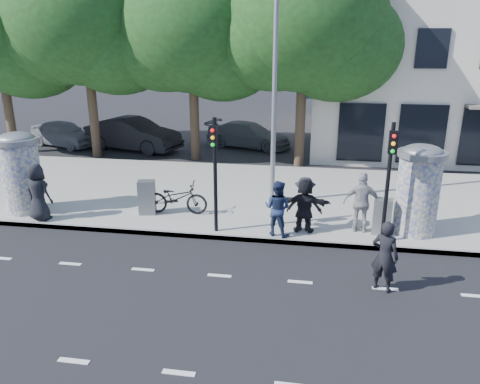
% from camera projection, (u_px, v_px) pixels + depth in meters
% --- Properties ---
extents(ground, '(120.00, 120.00, 0.00)m').
position_uv_depth(ground, '(207.00, 306.00, 10.35)').
color(ground, black).
rests_on(ground, ground).
extents(sidewalk, '(40.00, 8.00, 0.15)m').
position_uv_depth(sidewalk, '(252.00, 195.00, 17.35)').
color(sidewalk, gray).
rests_on(sidewalk, ground).
extents(curb, '(40.00, 0.10, 0.16)m').
position_uv_depth(curb, '(234.00, 238.00, 13.65)').
color(curb, slate).
rests_on(curb, ground).
extents(lane_dash_near, '(32.00, 0.12, 0.01)m').
position_uv_depth(lane_dash_near, '(179.00, 373.00, 8.29)').
color(lane_dash_near, silver).
rests_on(lane_dash_near, ground).
extents(lane_dash_far, '(32.00, 0.12, 0.01)m').
position_uv_depth(lane_dash_far, '(220.00, 276.00, 11.66)').
color(lane_dash_far, silver).
rests_on(lane_dash_far, ground).
extents(ad_column_left, '(1.36, 1.36, 2.65)m').
position_uv_depth(ad_column_left, '(21.00, 171.00, 15.17)').
color(ad_column_left, beige).
rests_on(ad_column_left, sidewalk).
extents(ad_column_right, '(1.36, 1.36, 2.65)m').
position_uv_depth(ad_column_right, '(418.00, 187.00, 13.48)').
color(ad_column_right, beige).
rests_on(ad_column_right, sidewalk).
extents(traffic_pole_near, '(0.22, 0.31, 3.40)m').
position_uv_depth(traffic_pole_near, '(215.00, 164.00, 13.29)').
color(traffic_pole_near, black).
rests_on(traffic_pole_near, sidewalk).
extents(traffic_pole_far, '(0.22, 0.31, 3.40)m').
position_uv_depth(traffic_pole_far, '(389.00, 171.00, 12.56)').
color(traffic_pole_far, black).
rests_on(traffic_pole_far, sidewalk).
extents(street_lamp, '(0.25, 0.93, 8.00)m').
position_uv_depth(street_lamp, '(275.00, 65.00, 14.93)').
color(street_lamp, slate).
rests_on(street_lamp, sidewalk).
extents(tree_mid_left, '(7.20, 7.20, 9.57)m').
position_uv_depth(tree_mid_left, '(84.00, 17.00, 21.29)').
color(tree_mid_left, '#38281C').
rests_on(tree_mid_left, ground).
extents(tree_near_left, '(6.80, 6.80, 8.97)m').
position_uv_depth(tree_near_left, '(192.00, 27.00, 20.86)').
color(tree_near_left, '#38281C').
rests_on(tree_near_left, ground).
extents(tree_center, '(7.00, 7.00, 9.30)m').
position_uv_depth(tree_center, '(304.00, 21.00, 19.65)').
color(tree_center, '#38281C').
rests_on(tree_center, ground).
extents(ped_a, '(1.00, 0.78, 1.82)m').
position_uv_depth(ped_a, '(38.00, 192.00, 14.57)').
color(ped_a, black).
rests_on(ped_a, sidewalk).
extents(ped_c, '(0.96, 0.85, 1.65)m').
position_uv_depth(ped_c, '(277.00, 208.00, 13.47)').
color(ped_c, '#1B2745').
rests_on(ped_c, sidewalk).
extents(ped_d, '(1.08, 0.65, 1.63)m').
position_uv_depth(ped_d, '(304.00, 204.00, 13.83)').
color(ped_d, black).
rests_on(ped_d, sidewalk).
extents(ped_e, '(1.11, 0.68, 1.82)m').
position_uv_depth(ped_e, '(362.00, 203.00, 13.67)').
color(ped_e, gray).
rests_on(ped_e, sidewalk).
extents(ped_f, '(1.53, 0.58, 1.64)m').
position_uv_depth(ped_f, '(304.00, 205.00, 13.70)').
color(ped_f, black).
rests_on(ped_f, sidewalk).
extents(man_road, '(0.75, 0.65, 1.73)m').
position_uv_depth(man_road, '(385.00, 256.00, 10.76)').
color(man_road, black).
rests_on(man_road, ground).
extents(bicycle, '(0.81, 2.06, 1.06)m').
position_uv_depth(bicycle, '(177.00, 198.00, 15.22)').
color(bicycle, black).
rests_on(bicycle, sidewalk).
extents(cabinet_left, '(0.60, 0.49, 1.12)m').
position_uv_depth(cabinet_left, '(147.00, 197.00, 15.18)').
color(cabinet_left, slate).
rests_on(cabinet_left, sidewalk).
extents(cabinet_right, '(0.57, 0.46, 1.08)m').
position_uv_depth(cabinet_right, '(382.00, 217.00, 13.61)').
color(cabinet_right, slate).
rests_on(cabinet_right, sidewalk).
extents(car_left, '(3.01, 4.39, 1.39)m').
position_uv_depth(car_left, '(64.00, 133.00, 25.30)').
color(car_left, slate).
rests_on(car_left, ground).
extents(car_mid, '(3.02, 5.38, 1.68)m').
position_uv_depth(car_mid, '(133.00, 134.00, 24.33)').
color(car_mid, black).
rests_on(car_mid, ground).
extents(car_right, '(3.02, 4.92, 1.33)m').
position_uv_depth(car_right, '(249.00, 135.00, 25.08)').
color(car_right, '#56595E').
rests_on(car_right, ground).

